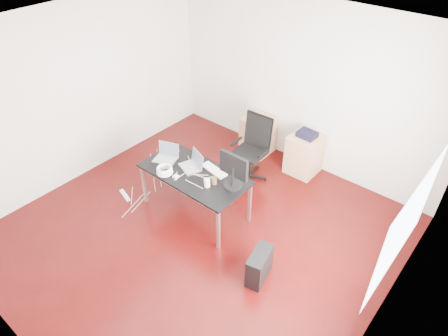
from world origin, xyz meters
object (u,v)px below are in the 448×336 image
Objects in this scene: filing_cabinet_left at (258,135)px; filing_cabinet_right at (304,154)px; desk at (194,176)px; pc_tower at (259,266)px; office_chair at (253,145)px.

filing_cabinet_left is 1.00× the size of filing_cabinet_right.
desk is 2.08m from filing_cabinet_right.
desk reaches higher than pc_tower.
filing_cabinet_left is 0.96m from filing_cabinet_right.
office_chair is at bearing 85.43° from desk.
filing_cabinet_left is 2.89m from pc_tower.
pc_tower is at bearing -53.50° from filing_cabinet_left.
office_chair reaches higher than filing_cabinet_left.
office_chair is at bearing -61.75° from filing_cabinet_left.
desk is at bearing -110.37° from filing_cabinet_right.
filing_cabinet_right is at bearing 0.00° from filing_cabinet_left.
pc_tower is (1.72, -2.32, -0.13)m from filing_cabinet_left.
filing_cabinet_right is at bearing 95.25° from pc_tower.
desk is 2.29× the size of filing_cabinet_left.
desk reaches higher than filing_cabinet_left.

